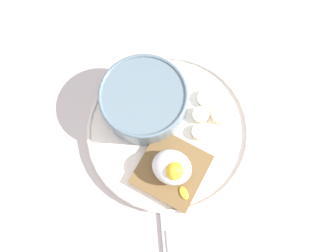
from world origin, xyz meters
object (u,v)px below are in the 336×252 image
poached_egg (172,168)px  banana_slice_right (206,99)px  banana_slice_back (199,132)px  oatmeal_bowl (144,100)px  banana_slice_left (201,115)px  banana_slice_front (219,116)px  toast_slice (172,170)px

poached_egg → banana_slice_right: 13.78cm
poached_egg → banana_slice_back: bearing=-101.4°
oatmeal_bowl → poached_egg: bearing=136.2°
banana_slice_left → banana_slice_right: 3.15cm
oatmeal_bowl → banana_slice_right: (-8.97, -5.27, -2.23)cm
banana_slice_back → banana_slice_right: (1.16, -5.95, -0.01)cm
oatmeal_bowl → poached_egg: oatmeal_bowl is taller
banana_slice_back → poached_egg: bearing=78.6°
banana_slice_front → banana_slice_back: banana_slice_front is taller
oatmeal_bowl → banana_slice_right: size_ratio=3.22×
banana_slice_right → toast_slice: bearing=87.9°
poached_egg → banana_slice_back: poached_egg is taller
poached_egg → banana_slice_right: size_ratio=1.72×
banana_slice_left → banana_slice_right: banana_slice_left is taller
banana_slice_back → banana_slice_right: size_ratio=0.85×
poached_egg → banana_slice_back: 8.15cm
banana_slice_back → banana_slice_right: same height
banana_slice_back → banana_slice_left: bearing=-72.4°
banana_slice_front → toast_slice: bearing=72.3°
toast_slice → banana_slice_back: (-1.65, -7.48, -0.14)cm
oatmeal_bowl → poached_egg: size_ratio=1.88×
toast_slice → banana_slice_right: 13.43cm
banana_slice_back → banana_slice_right: bearing=-79.0°
toast_slice → banana_slice_front: bearing=-107.7°
banana_slice_right → oatmeal_bowl: bearing=30.5°
oatmeal_bowl → poached_egg: 11.93cm
poached_egg → banana_slice_right: bearing=-91.5°
oatmeal_bowl → banana_slice_back: size_ratio=3.77×
poached_egg → banana_slice_back: size_ratio=2.01×
banana_slice_front → banana_slice_left: 3.06cm
toast_slice → banana_slice_right: bearing=-92.1°
toast_slice → poached_egg: size_ratio=1.44×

